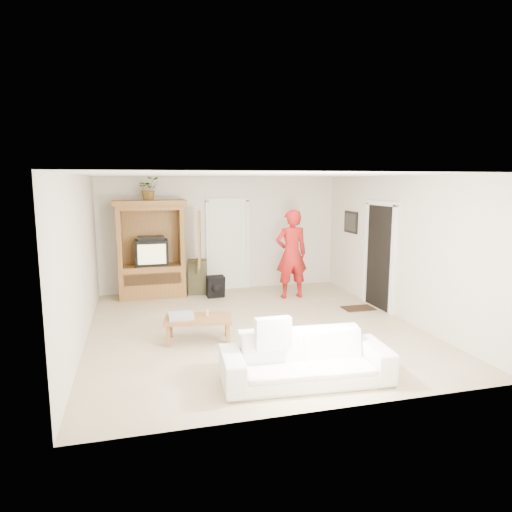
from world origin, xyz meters
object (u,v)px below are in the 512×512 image
(armoire, at_px, (153,255))
(man, at_px, (291,254))
(coffee_table, at_px, (198,320))
(sofa, at_px, (306,358))

(armoire, distance_m, man, 3.01)
(armoire, height_order, coffee_table, armoire)
(armoire, relative_size, man, 1.10)
(armoire, xyz_separation_m, coffee_table, (0.56, -3.09, -0.57))
(man, bearing_deg, sofa, 74.44)
(armoire, xyz_separation_m, sofa, (1.66, -4.92, -0.60))
(sofa, xyz_separation_m, coffee_table, (-1.10, 1.83, 0.03))
(man, height_order, sofa, man)
(coffee_table, bearing_deg, man, 53.34)
(man, relative_size, coffee_table, 1.70)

